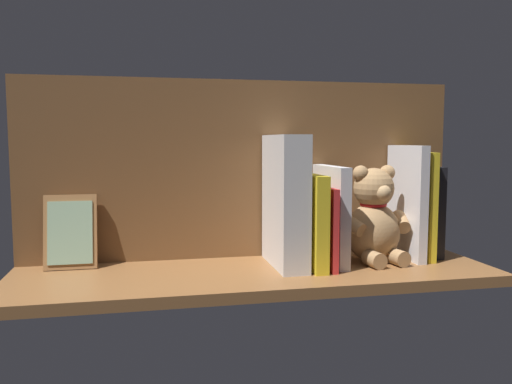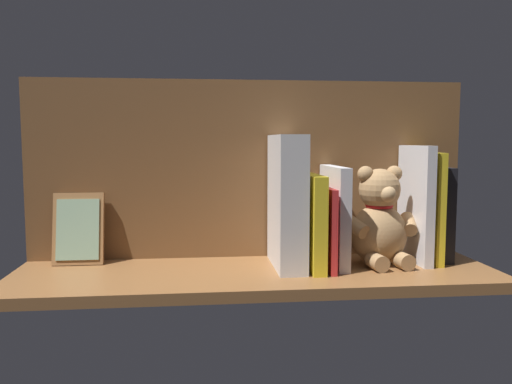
% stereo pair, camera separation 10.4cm
% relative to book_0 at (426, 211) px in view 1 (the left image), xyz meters
% --- Properties ---
extents(ground_plane, '(0.98, 0.30, 0.02)m').
position_rel_book_0_xyz_m(ground_plane, '(0.41, 0.06, -0.11)').
color(ground_plane, brown).
extents(shelf_back_panel, '(0.98, 0.02, 0.40)m').
position_rel_book_0_xyz_m(shelf_back_panel, '(0.41, -0.07, 0.10)').
color(shelf_back_panel, brown).
rests_on(shelf_back_panel, ground_plane).
extents(book_0, '(0.03, 0.12, 0.20)m').
position_rel_book_0_xyz_m(book_0, '(0.00, 0.00, 0.00)').
color(book_0, black).
rests_on(book_0, ground_plane).
extents(book_1, '(0.02, 0.15, 0.24)m').
position_rel_book_0_xyz_m(book_1, '(0.03, 0.01, 0.02)').
color(book_1, yellow).
rests_on(book_1, ground_plane).
extents(book_2, '(0.02, 0.15, 0.25)m').
position_rel_book_0_xyz_m(book_2, '(0.06, 0.02, 0.02)').
color(book_2, silver).
rests_on(book_2, ground_plane).
extents(teddy_bear, '(0.17, 0.14, 0.21)m').
position_rel_book_0_xyz_m(teddy_bear, '(0.14, 0.04, -0.01)').
color(teddy_bear, tan).
rests_on(teddy_bear, ground_plane).
extents(book_3, '(0.02, 0.18, 0.21)m').
position_rel_book_0_xyz_m(book_3, '(0.24, 0.03, 0.00)').
color(book_3, silver).
rests_on(book_3, ground_plane).
extents(book_4, '(0.01, 0.19, 0.17)m').
position_rel_book_0_xyz_m(book_4, '(0.27, 0.03, -0.02)').
color(book_4, red).
rests_on(book_4, ground_plane).
extents(book_5, '(0.03, 0.20, 0.19)m').
position_rel_book_0_xyz_m(book_5, '(0.29, 0.04, -0.01)').
color(book_5, yellow).
rests_on(book_5, ground_plane).
extents(dictionary_thick_white, '(0.06, 0.19, 0.27)m').
position_rel_book_0_xyz_m(dictionary_thick_white, '(0.34, 0.03, 0.03)').
color(dictionary_thick_white, silver).
rests_on(dictionary_thick_white, ground_plane).
extents(picture_frame_leaning, '(0.10, 0.05, 0.15)m').
position_rel_book_0_xyz_m(picture_frame_leaning, '(0.78, -0.04, -0.03)').
color(picture_frame_leaning, '#9E6B3D').
rests_on(picture_frame_leaning, ground_plane).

